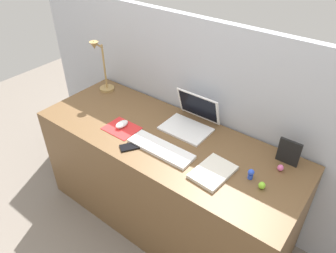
{
  "coord_description": "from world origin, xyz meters",
  "views": [
    {
      "loc": [
        0.96,
        -1.22,
        1.93
      ],
      "look_at": [
        0.02,
        0.0,
        0.83
      ],
      "focal_mm": 34.21,
      "sensor_mm": 36.0,
      "label": 1
    }
  ],
  "objects_px": {
    "cell_phone": "(131,147)",
    "toy_figurine_lime": "(262,185)",
    "mouse": "(122,124)",
    "picture_frame": "(289,152)",
    "desk_lamp": "(102,68)",
    "toy_figurine_pink": "(280,168)",
    "notebook_pad": "(213,172)",
    "laptop": "(191,119)",
    "toy_figurine_blue": "(251,174)",
    "keyboard": "(161,149)"
  },
  "relations": [
    {
      "from": "cell_phone",
      "to": "toy_figurine_lime",
      "type": "xyz_separation_m",
      "value": [
        0.75,
        0.16,
        0.01
      ]
    },
    {
      "from": "mouse",
      "to": "picture_frame",
      "type": "xyz_separation_m",
      "value": [
        0.96,
        0.31,
        0.05
      ]
    },
    {
      "from": "toy_figurine_lime",
      "to": "desk_lamp",
      "type": "bearing_deg",
      "value": 171.2
    },
    {
      "from": "desk_lamp",
      "to": "toy_figurine_pink",
      "type": "relative_size",
      "value": 11.12
    },
    {
      "from": "notebook_pad",
      "to": "picture_frame",
      "type": "relative_size",
      "value": 1.6
    },
    {
      "from": "toy_figurine_lime",
      "to": "toy_figurine_pink",
      "type": "relative_size",
      "value": 1.09
    },
    {
      "from": "laptop",
      "to": "toy_figurine_pink",
      "type": "height_order",
      "value": "laptop"
    },
    {
      "from": "picture_frame",
      "to": "toy_figurine_lime",
      "type": "height_order",
      "value": "picture_frame"
    },
    {
      "from": "mouse",
      "to": "cell_phone",
      "type": "bearing_deg",
      "value": -32.06
    },
    {
      "from": "toy_figurine_lime",
      "to": "toy_figurine_blue",
      "type": "height_order",
      "value": "toy_figurine_blue"
    },
    {
      "from": "toy_figurine_pink",
      "to": "toy_figurine_blue",
      "type": "bearing_deg",
      "value": -123.37
    },
    {
      "from": "notebook_pad",
      "to": "picture_frame",
      "type": "distance_m",
      "value": 0.43
    },
    {
      "from": "picture_frame",
      "to": "keyboard",
      "type": "bearing_deg",
      "value": -151.26
    },
    {
      "from": "laptop",
      "to": "picture_frame",
      "type": "height_order",
      "value": "laptop"
    },
    {
      "from": "toy_figurine_blue",
      "to": "toy_figurine_pink",
      "type": "bearing_deg",
      "value": 56.63
    },
    {
      "from": "cell_phone",
      "to": "desk_lamp",
      "type": "xyz_separation_m",
      "value": [
        -0.62,
        0.37,
        0.19
      ]
    },
    {
      "from": "toy_figurine_lime",
      "to": "notebook_pad",
      "type": "bearing_deg",
      "value": -167.07
    },
    {
      "from": "laptop",
      "to": "desk_lamp",
      "type": "bearing_deg",
      "value": -178.21
    },
    {
      "from": "keyboard",
      "to": "cell_phone",
      "type": "relative_size",
      "value": 3.2
    },
    {
      "from": "notebook_pad",
      "to": "picture_frame",
      "type": "bearing_deg",
      "value": 53.8
    },
    {
      "from": "keyboard",
      "to": "toy_figurine_pink",
      "type": "distance_m",
      "value": 0.67
    },
    {
      "from": "keyboard",
      "to": "toy_figurine_lime",
      "type": "xyz_separation_m",
      "value": [
        0.59,
        0.07,
        0.01
      ]
    },
    {
      "from": "toy_figurine_blue",
      "to": "notebook_pad",
      "type": "bearing_deg",
      "value": -153.15
    },
    {
      "from": "keyboard",
      "to": "toy_figurine_blue",
      "type": "bearing_deg",
      "value": 11.55
    },
    {
      "from": "keyboard",
      "to": "desk_lamp",
      "type": "height_order",
      "value": "desk_lamp"
    },
    {
      "from": "laptop",
      "to": "cell_phone",
      "type": "height_order",
      "value": "laptop"
    },
    {
      "from": "keyboard",
      "to": "toy_figurine_lime",
      "type": "distance_m",
      "value": 0.59
    },
    {
      "from": "toy_figurine_pink",
      "to": "picture_frame",
      "type": "bearing_deg",
      "value": 87.89
    },
    {
      "from": "desk_lamp",
      "to": "picture_frame",
      "type": "height_order",
      "value": "desk_lamp"
    },
    {
      "from": "keyboard",
      "to": "cell_phone",
      "type": "xyz_separation_m",
      "value": [
        -0.16,
        -0.09,
        -0.01
      ]
    },
    {
      "from": "notebook_pad",
      "to": "keyboard",
      "type": "bearing_deg",
      "value": -172.52
    },
    {
      "from": "mouse",
      "to": "desk_lamp",
      "type": "distance_m",
      "value": 0.53
    },
    {
      "from": "laptop",
      "to": "picture_frame",
      "type": "relative_size",
      "value": 2.0
    },
    {
      "from": "laptop",
      "to": "toy_figurine_blue",
      "type": "bearing_deg",
      "value": -21.87
    },
    {
      "from": "desk_lamp",
      "to": "toy_figurine_pink",
      "type": "bearing_deg",
      "value": -1.14
    },
    {
      "from": "mouse",
      "to": "toy_figurine_pink",
      "type": "distance_m",
      "value": 0.98
    },
    {
      "from": "laptop",
      "to": "keyboard",
      "type": "xyz_separation_m",
      "value": [
        -0.0,
        -0.31,
        -0.04
      ]
    },
    {
      "from": "desk_lamp",
      "to": "toy_figurine_blue",
      "type": "height_order",
      "value": "desk_lamp"
    },
    {
      "from": "desk_lamp",
      "to": "keyboard",
      "type": "bearing_deg",
      "value": -20.23
    },
    {
      "from": "laptop",
      "to": "toy_figurine_blue",
      "type": "xyz_separation_m",
      "value": [
        0.51,
        -0.21,
        -0.02
      ]
    },
    {
      "from": "mouse",
      "to": "picture_frame",
      "type": "height_order",
      "value": "picture_frame"
    },
    {
      "from": "cell_phone",
      "to": "notebook_pad",
      "type": "bearing_deg",
      "value": 45.25
    },
    {
      "from": "cell_phone",
      "to": "toy_figurine_lime",
      "type": "distance_m",
      "value": 0.76
    },
    {
      "from": "notebook_pad",
      "to": "toy_figurine_lime",
      "type": "xyz_separation_m",
      "value": [
        0.25,
        0.06,
        0.01
      ]
    },
    {
      "from": "mouse",
      "to": "picture_frame",
      "type": "distance_m",
      "value": 1.01
    },
    {
      "from": "picture_frame",
      "to": "laptop",
      "type": "bearing_deg",
      "value": -177.36
    },
    {
      "from": "mouse",
      "to": "toy_figurine_pink",
      "type": "height_order",
      "value": "mouse"
    },
    {
      "from": "desk_lamp",
      "to": "toy_figurine_blue",
      "type": "bearing_deg",
      "value": -8.0
    },
    {
      "from": "keyboard",
      "to": "mouse",
      "type": "bearing_deg",
      "value": 175.11
    },
    {
      "from": "toy_figurine_pink",
      "to": "toy_figurine_blue",
      "type": "relative_size",
      "value": 0.61
    }
  ]
}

